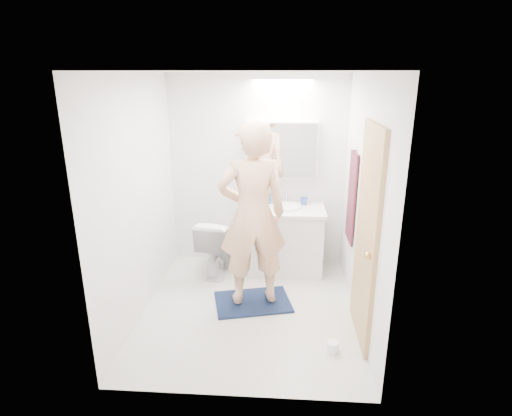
# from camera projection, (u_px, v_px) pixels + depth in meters

# --- Properties ---
(floor) EXTENTS (2.50, 2.50, 0.00)m
(floor) POSITION_uv_depth(u_px,v_px,m) (250.00, 309.00, 4.38)
(floor) COLOR silver
(floor) RESTS_ON ground
(ceiling) EXTENTS (2.50, 2.50, 0.00)m
(ceiling) POSITION_uv_depth(u_px,v_px,m) (248.00, 72.00, 3.63)
(ceiling) COLOR white
(ceiling) RESTS_ON floor
(wall_back) EXTENTS (2.50, 0.00, 2.50)m
(wall_back) POSITION_uv_depth(u_px,v_px,m) (257.00, 172.00, 5.19)
(wall_back) COLOR white
(wall_back) RESTS_ON floor
(wall_front) EXTENTS (2.50, 0.00, 2.50)m
(wall_front) POSITION_uv_depth(u_px,v_px,m) (234.00, 255.00, 2.82)
(wall_front) COLOR white
(wall_front) RESTS_ON floor
(wall_left) EXTENTS (0.00, 2.50, 2.50)m
(wall_left) POSITION_uv_depth(u_px,v_px,m) (139.00, 199.00, 4.07)
(wall_left) COLOR white
(wall_left) RESTS_ON floor
(wall_right) EXTENTS (0.00, 2.50, 2.50)m
(wall_right) POSITION_uv_depth(u_px,v_px,m) (364.00, 204.00, 3.93)
(wall_right) COLOR white
(wall_right) RESTS_ON floor
(vanity_cabinet) EXTENTS (0.90, 0.55, 0.78)m
(vanity_cabinet) POSITION_uv_depth(u_px,v_px,m) (285.00, 241.00, 5.15)
(vanity_cabinet) COLOR white
(vanity_cabinet) RESTS_ON floor
(countertop) EXTENTS (0.95, 0.58, 0.04)m
(countertop) POSITION_uv_depth(u_px,v_px,m) (286.00, 210.00, 5.02)
(countertop) COLOR white
(countertop) RESTS_ON vanity_cabinet
(sink_basin) EXTENTS (0.36, 0.36, 0.03)m
(sink_basin) POSITION_uv_depth(u_px,v_px,m) (286.00, 206.00, 5.04)
(sink_basin) COLOR white
(sink_basin) RESTS_ON countertop
(faucet) EXTENTS (0.02, 0.02, 0.16)m
(faucet) POSITION_uv_depth(u_px,v_px,m) (286.00, 197.00, 5.20)
(faucet) COLOR #B5B5BA
(faucet) RESTS_ON countertop
(medicine_cabinet) EXTENTS (0.88, 0.14, 0.70)m
(medicine_cabinet) POSITION_uv_depth(u_px,v_px,m) (282.00, 150.00, 5.01)
(medicine_cabinet) COLOR white
(medicine_cabinet) RESTS_ON wall_back
(mirror_panel) EXTENTS (0.84, 0.01, 0.66)m
(mirror_panel) POSITION_uv_depth(u_px,v_px,m) (282.00, 151.00, 4.93)
(mirror_panel) COLOR silver
(mirror_panel) RESTS_ON medicine_cabinet
(toilet) EXTENTS (0.51, 0.76, 0.72)m
(toilet) POSITION_uv_depth(u_px,v_px,m) (218.00, 245.00, 5.10)
(toilet) COLOR white
(toilet) RESTS_ON floor
(bath_rug) EXTENTS (0.91, 0.72, 0.02)m
(bath_rug) POSITION_uv_depth(u_px,v_px,m) (253.00, 302.00, 4.49)
(bath_rug) COLOR #162345
(bath_rug) RESTS_ON floor
(person) EXTENTS (0.79, 0.62, 1.93)m
(person) POSITION_uv_depth(u_px,v_px,m) (252.00, 215.00, 4.18)
(person) COLOR #E3AB88
(person) RESTS_ON bath_rug
(door) EXTENTS (0.04, 0.80, 2.00)m
(door) POSITION_uv_depth(u_px,v_px,m) (367.00, 237.00, 3.67)
(door) COLOR tan
(door) RESTS_ON wall_right
(door_knob) EXTENTS (0.06, 0.06, 0.06)m
(door_knob) POSITION_uv_depth(u_px,v_px,m) (368.00, 256.00, 3.40)
(door_knob) COLOR gold
(door_knob) RESTS_ON door
(towel) EXTENTS (0.02, 0.42, 1.00)m
(towel) POSITION_uv_depth(u_px,v_px,m) (352.00, 197.00, 4.49)
(towel) COLOR #1C133C
(towel) RESTS_ON wall_right
(towel_hook) EXTENTS (0.07, 0.02, 0.02)m
(towel_hook) POSITION_uv_depth(u_px,v_px,m) (354.00, 150.00, 4.33)
(towel_hook) COLOR silver
(towel_hook) RESTS_ON wall_right
(soap_bottle_a) EXTENTS (0.12, 0.12, 0.22)m
(soap_bottle_a) POSITION_uv_depth(u_px,v_px,m) (266.00, 196.00, 5.14)
(soap_bottle_a) COLOR beige
(soap_bottle_a) RESTS_ON countertop
(soap_bottle_b) EXTENTS (0.11, 0.11, 0.17)m
(soap_bottle_b) POSITION_uv_depth(u_px,v_px,m) (273.00, 197.00, 5.17)
(soap_bottle_b) COLOR #5682B8
(soap_bottle_b) RESTS_ON countertop
(toothbrush_cup) EXTENTS (0.11, 0.11, 0.09)m
(toothbrush_cup) POSITION_uv_depth(u_px,v_px,m) (304.00, 201.00, 5.14)
(toothbrush_cup) COLOR #3D53B7
(toothbrush_cup) RESTS_ON countertop
(toilet_paper_roll) EXTENTS (0.11, 0.11, 0.10)m
(toilet_paper_roll) POSITION_uv_depth(u_px,v_px,m) (333.00, 347.00, 3.69)
(toilet_paper_roll) COLOR white
(toilet_paper_roll) RESTS_ON floor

